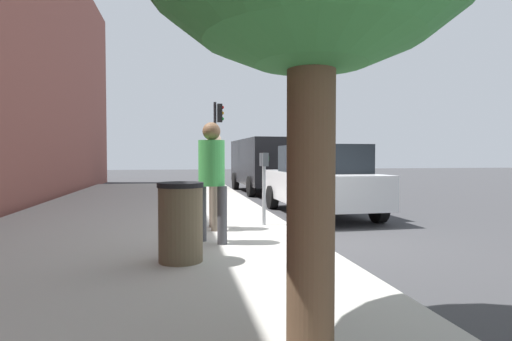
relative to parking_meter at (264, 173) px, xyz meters
The scene contains 9 objects.
ground_plane 1.61m from the parking_meter, 152.02° to the right, with size 80.00×80.00×0.00m, color #38383A.
sidewalk_slab 2.88m from the parking_meter, 111.69° to the left, with size 28.00×6.00×0.15m, color #A8A59E.
parking_meter is the anchor object (origin of this frame).
pedestrian_at_meter 1.03m from the parking_meter, 105.10° to the left, with size 0.54×0.39×1.79m.
pedestrian_bystander 1.86m from the parking_meter, 142.35° to the left, with size 0.43×0.45×1.87m.
parked_sedan_near 2.79m from the parking_meter, 42.37° to the right, with size 4.44×2.04×1.77m.
parked_van_far 9.00m from the parking_meter, 12.01° to the right, with size 5.26×2.25×2.18m.
traffic_signal 9.57m from the parking_meter, ahead, with size 0.24×0.44×3.60m.
trash_bin 3.06m from the parking_meter, 147.62° to the left, with size 0.59×0.59×1.01m.
Camera 1 is at (-6.88, 2.16, 1.49)m, focal length 29.00 mm.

